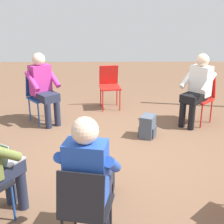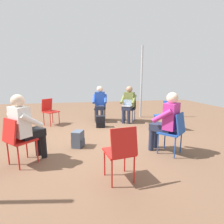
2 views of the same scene
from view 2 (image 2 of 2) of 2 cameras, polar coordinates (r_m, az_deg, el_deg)
The scene contains 15 objects.
ground_plane at distance 4.53m, azimuth -4.62°, elevation -8.43°, with size 14.00×14.00×0.00m, color brown.
chair_south at distance 5.33m, azimuth 17.00°, elevation -0.44°, with size 0.49×0.52×0.85m.
chair_east at distance 6.35m, azimuth -3.89°, elevation 1.79°, with size 0.50×0.47×0.85m.
chair_west at distance 2.55m, azimuth 2.91°, elevation -12.26°, with size 0.49×0.46×0.85m.
chair_northeast at distance 6.05m, azimuth -19.74°, elevation 0.71°, with size 0.58×0.58×0.85m.
chair_southeast at distance 6.25m, azimuth 5.77°, elevation 1.61°, with size 0.58×0.56×0.85m.
chair_northwest at distance 3.42m, azimuth -28.56°, elevation -7.51°, with size 0.58×0.58×0.85m.
chair_southwest at distance 3.65m, azimuth 19.60°, elevation -5.69°, with size 0.59×0.58×0.85m.
person_with_laptop at distance 6.06m, azimuth 5.38°, elevation 3.20°, with size 0.64×0.63×1.24m.
person_in_magenta at distance 3.66m, azimuth 17.35°, elevation -2.31°, with size 0.63×0.63×1.24m.
person_in_blue at distance 6.16m, azimuth -4.01°, elevation 3.36°, with size 0.56×0.56×1.24m.
person_in_white at distance 3.45m, azimuth -26.42°, elevation -3.77°, with size 0.63×0.63×1.24m.
backpack_near_laptop_user at distance 3.99m, azimuth -11.04°, elevation -8.93°, with size 0.34×0.31×0.36m.
backpack_by_empty_chair at distance 5.46m, azimuth -3.75°, elevation -3.33°, with size 0.27×0.30×0.36m.
tent_pole_far at distance 6.82m, azimuth 9.59°, elevation 9.48°, with size 0.07×0.07×2.69m, color #B2B2B7.
Camera 2 is at (-4.25, 0.46, 1.50)m, focal length 28.00 mm.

